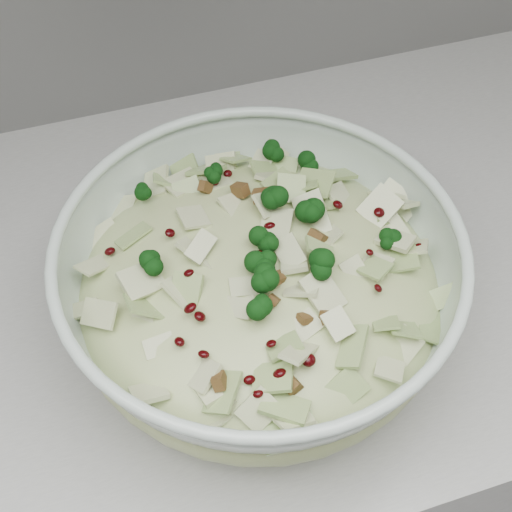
{
  "coord_description": "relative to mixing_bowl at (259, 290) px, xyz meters",
  "views": [
    {
      "loc": [
        -0.24,
        1.25,
        1.48
      ],
      "look_at": [
        -0.12,
        1.62,
        1.0
      ],
      "focal_mm": 50.0,
      "sensor_mm": 36.0,
      "label": 1
    }
  ],
  "objects": [
    {
      "name": "mixing_bowl",
      "position": [
        0.0,
        0.0,
        0.0
      ],
      "size": [
        0.39,
        0.39,
        0.14
      ],
      "rotation": [
        0.0,
        0.0,
        0.15
      ],
      "color": "silver",
      "rests_on": "counter"
    },
    {
      "name": "salad",
      "position": [
        -0.0,
        0.0,
        0.02
      ],
      "size": [
        0.44,
        0.44,
        0.14
      ],
      "rotation": [
        0.0,
        0.0,
        0.51
      ],
      "color": "#B7C687",
      "rests_on": "mixing_bowl"
    },
    {
      "name": "counter",
      "position": [
        0.12,
        0.1,
        -0.52
      ],
      "size": [
        3.6,
        0.6,
        0.9
      ],
      "primitive_type": "cube",
      "color": "#B8B8B3",
      "rests_on": "floor"
    }
  ]
}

